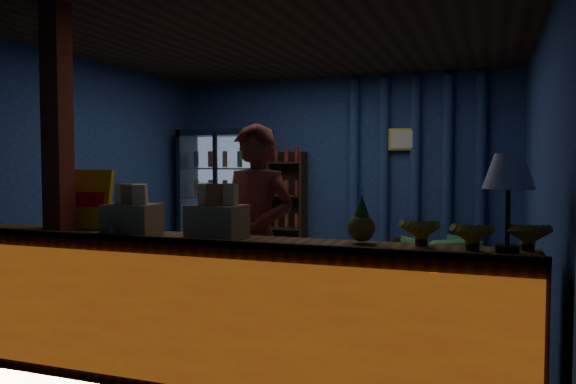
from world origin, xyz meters
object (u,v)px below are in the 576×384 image
(shopkeeper, at_px, (256,239))
(pastry_tray, at_px, (122,233))
(table_lamp, at_px, (509,175))
(green_chair, at_px, (440,263))

(shopkeeper, bearing_deg, pastry_tray, -126.18)
(pastry_tray, relative_size, table_lamp, 0.74)
(green_chair, bearing_deg, pastry_tray, 25.72)
(pastry_tray, xyz_separation_m, table_lamp, (2.45, 0.15, 0.41))
(shopkeeper, bearing_deg, green_chair, 74.41)
(green_chair, relative_size, table_lamp, 1.22)
(green_chair, height_order, table_lamp, table_lamp)
(shopkeeper, relative_size, green_chair, 2.59)
(table_lamp, bearing_deg, green_chair, 100.90)
(shopkeeper, xyz_separation_m, green_chair, (1.14, 2.64, -0.57))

